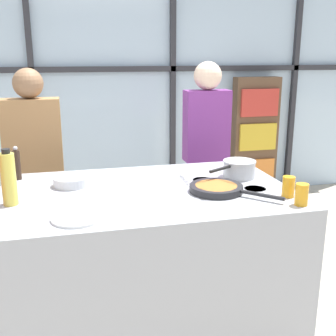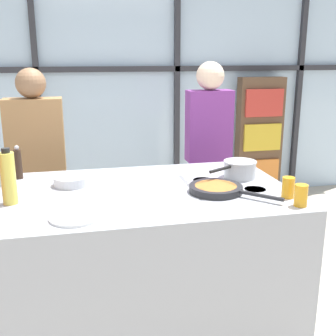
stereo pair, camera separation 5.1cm
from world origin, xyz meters
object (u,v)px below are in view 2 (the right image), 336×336
object	(u,v)px
juice_glass_far	(288,187)
white_plate	(75,217)
spectator_far_left	(37,159)
spectator_center_left	(209,145)
frying_pan	(217,189)
oil_bottle	(8,178)
mixing_bowl	(71,180)
saucepan	(240,169)
juice_glass_near	(301,195)
pepper_grinder	(18,163)

from	to	relation	value
juice_glass_far	white_plate	bearing A→B (deg)	-177.16
spectator_far_left	spectator_center_left	world-z (taller)	spectator_center_left
frying_pan	oil_bottle	size ratio (longest dim) A/B	1.50
white_plate	mixing_bowl	world-z (taller)	mixing_bowl
spectator_center_left	oil_bottle	world-z (taller)	spectator_center_left
white_plate	mixing_bowl	distance (m)	0.56
spectator_center_left	white_plate	xyz separation A→B (m)	(-1.12, -1.34, -0.03)
white_plate	mixing_bowl	size ratio (longest dim) A/B	1.19
spectator_far_left	saucepan	xyz separation A→B (m)	(1.34, -0.85, 0.07)
frying_pan	saucepan	size ratio (longest dim) A/B	1.27
mixing_bowl	juice_glass_far	size ratio (longest dim) A/B	1.84
juice_glass_far	juice_glass_near	bearing A→B (deg)	-90.00
pepper_grinder	spectator_center_left	bearing A→B (deg)	20.85
spectator_center_left	white_plate	world-z (taller)	spectator_center_left
mixing_bowl	juice_glass_near	world-z (taller)	juice_glass_near
oil_bottle	juice_glass_far	distance (m)	1.53
frying_pan	mixing_bowl	distance (m)	0.89
mixing_bowl	spectator_center_left	bearing A→B (deg)	34.44
white_plate	pepper_grinder	size ratio (longest dim) A/B	1.18
oil_bottle	spectator_center_left	bearing A→B (deg)	35.66
spectator_center_left	oil_bottle	size ratio (longest dim) A/B	5.35
spectator_far_left	mixing_bowl	distance (m)	0.82
spectator_far_left	oil_bottle	world-z (taller)	spectator_far_left
juice_glass_near	frying_pan	bearing A→B (deg)	138.63
mixing_bowl	juice_glass_far	distance (m)	1.29
frying_pan	juice_glass_near	bearing A→B (deg)	-41.37
spectator_far_left	frying_pan	xyz separation A→B (m)	(1.10, -1.10, 0.03)
mixing_bowl	pepper_grinder	distance (m)	0.40
frying_pan	oil_bottle	distance (m)	1.16
juice_glass_near	juice_glass_far	xyz separation A→B (m)	(0.00, 0.14, 0.00)
saucepan	oil_bottle	world-z (taller)	oil_bottle
spectator_far_left	oil_bottle	bearing A→B (deg)	86.88
saucepan	pepper_grinder	bearing A→B (deg)	168.33
pepper_grinder	juice_glass_far	xyz separation A→B (m)	(1.52, -0.72, -0.04)
saucepan	juice_glass_near	world-z (taller)	juice_glass_near
saucepan	mixing_bowl	xyz separation A→B (m)	(-1.07, 0.07, -0.03)
spectator_far_left	pepper_grinder	size ratio (longest dim) A/B	7.29
saucepan	pepper_grinder	size ratio (longest dim) A/B	1.65
spectator_far_left	saucepan	bearing A→B (deg)	147.63
saucepan	pepper_grinder	world-z (taller)	pepper_grinder
mixing_bowl	juice_glass_near	distance (m)	1.35
spectator_far_left	spectator_center_left	xyz separation A→B (m)	(1.40, 0.00, 0.05)
frying_pan	pepper_grinder	bearing A→B (deg)	154.95
pepper_grinder	juice_glass_near	xyz separation A→B (m)	(1.52, -0.86, -0.04)
frying_pan	saucepan	bearing A→B (deg)	46.35
white_plate	spectator_center_left	bearing A→B (deg)	50.16
spectator_far_left	juice_glass_far	bearing A→B (deg)	138.71
frying_pan	juice_glass_far	bearing A→B (deg)	-26.17
juice_glass_near	spectator_far_left	bearing A→B (deg)	135.75
pepper_grinder	juice_glass_far	world-z (taller)	pepper_grinder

